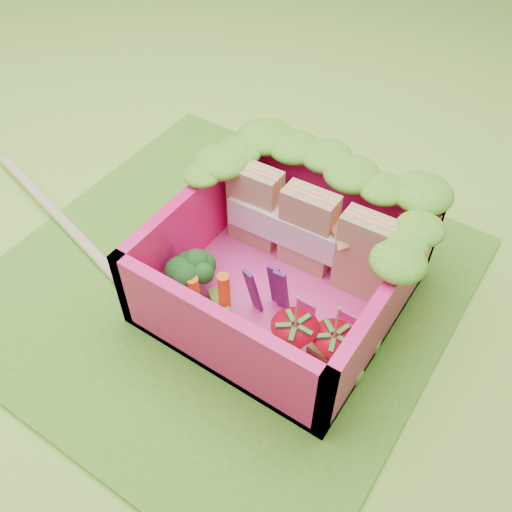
{
  "coord_description": "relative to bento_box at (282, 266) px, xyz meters",
  "views": [
    {
      "loc": [
        1.4,
        -1.74,
        2.71
      ],
      "look_at": [
        0.18,
        0.1,
        0.28
      ],
      "focal_mm": 40.0,
      "sensor_mm": 36.0,
      "label": 1
    }
  ],
  "objects": [
    {
      "name": "sandwich_stack",
      "position": [
        0.01,
        0.28,
        0.05
      ],
      "size": [
        1.06,
        0.22,
        0.55
      ],
      "color": "tan",
      "rests_on": "bento_floor"
    },
    {
      "name": "placemat",
      "position": [
        -0.35,
        -0.1,
        -0.29
      ],
      "size": [
        2.6,
        2.6,
        0.03
      ],
      "primitive_type": "cube",
      "color": "#51A525",
      "rests_on": "ground"
    },
    {
      "name": "carrot_sticks",
      "position": [
        -0.27,
        -0.32,
        -0.09
      ],
      "size": [
        0.22,
        0.16,
        0.28
      ],
      "color": "orange",
      "rests_on": "bento_floor"
    },
    {
      "name": "bento_box",
      "position": [
        0.0,
        0.0,
        0.0
      ],
      "size": [
        1.3,
        1.3,
        0.55
      ],
      "color": "#FF156E",
      "rests_on": "placemat"
    },
    {
      "name": "broccoli",
      "position": [
        -0.43,
        -0.31,
        -0.04
      ],
      "size": [
        0.33,
        0.33,
        0.26
      ],
      "color": "#66AB53",
      "rests_on": "bento_floor"
    },
    {
      "name": "purple_wedges",
      "position": [
        0.02,
        -0.15,
        -0.04
      ],
      "size": [
        0.2,
        0.14,
        0.38
      ],
      "color": "#471750",
      "rests_on": "bento_floor"
    },
    {
      "name": "strawberry_right",
      "position": [
        0.47,
        -0.26,
        -0.1
      ],
      "size": [
        0.23,
        0.23,
        0.47
      ],
      "color": "#B50B23",
      "rests_on": "bento_floor"
    },
    {
      "name": "lettuce_ruffle",
      "position": [
        -0.0,
        0.44,
        0.33
      ],
      "size": [
        1.43,
        0.76,
        0.11
      ],
      "color": "#337F17",
      "rests_on": "bento_box"
    },
    {
      "name": "bento_floor",
      "position": [
        0.0,
        0.0,
        -0.25
      ],
      "size": [
        1.3,
        1.3,
        0.05
      ],
      "primitive_type": "cube",
      "color": "#F03D9D",
      "rests_on": "placemat"
    },
    {
      "name": "chopsticks",
      "position": [
        -1.35,
        -0.33,
        -0.25
      ],
      "size": [
        2.22,
        0.62,
        0.05
      ],
      "color": "#E9C380",
      "rests_on": "placemat"
    },
    {
      "name": "snap_peas",
      "position": [
        0.25,
        -0.26,
        -0.2
      ],
      "size": [
        1.0,
        0.53,
        0.05
      ],
      "color": "#59A534",
      "rests_on": "bento_floor"
    },
    {
      "name": "strawberry_left",
      "position": [
        0.28,
        -0.33,
        -0.09
      ],
      "size": [
        0.25,
        0.25,
        0.49
      ],
      "color": "#B50B23",
      "rests_on": "bento_floor"
    },
    {
      "name": "ground",
      "position": [
        -0.35,
        -0.1,
        -0.31
      ],
      "size": [
        14.0,
        14.0,
        0.0
      ],
      "primitive_type": "plane",
      "color": "#9DDE3E",
      "rests_on": "ground"
    }
  ]
}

